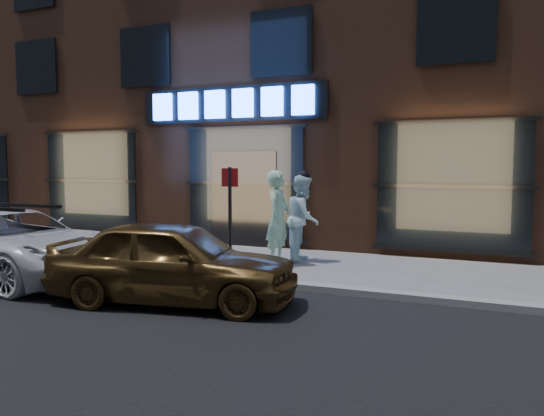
{
  "coord_description": "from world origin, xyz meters",
  "views": [
    {
      "loc": [
        6.04,
        -8.08,
        2.07
      ],
      "look_at": [
        1.79,
        1.6,
        1.2
      ],
      "focal_mm": 35.0,
      "sensor_mm": 36.0,
      "label": 1
    }
  ],
  "objects_px": {
    "gold_sedan": "(174,261)",
    "sign_post": "(230,213)",
    "man_bowtie": "(278,218)",
    "man_cap": "(303,218)",
    "white_suv": "(11,245)"
  },
  "relations": [
    {
      "from": "gold_sedan",
      "to": "sign_post",
      "type": "height_order",
      "value": "sign_post"
    },
    {
      "from": "man_bowtie",
      "to": "man_cap",
      "type": "relative_size",
      "value": 1.05
    },
    {
      "from": "man_cap",
      "to": "man_bowtie",
      "type": "bearing_deg",
      "value": 143.69
    },
    {
      "from": "white_suv",
      "to": "sign_post",
      "type": "relative_size",
      "value": 2.24
    },
    {
      "from": "man_bowtie",
      "to": "gold_sedan",
      "type": "xyz_separation_m",
      "value": [
        -0.21,
        -3.48,
        -0.34
      ]
    },
    {
      "from": "white_suv",
      "to": "sign_post",
      "type": "height_order",
      "value": "sign_post"
    },
    {
      "from": "man_cap",
      "to": "white_suv",
      "type": "xyz_separation_m",
      "value": [
        -4.17,
        -3.88,
        -0.29
      ]
    },
    {
      "from": "man_bowtie",
      "to": "white_suv",
      "type": "relative_size",
      "value": 0.43
    },
    {
      "from": "gold_sedan",
      "to": "man_bowtie",
      "type": "bearing_deg",
      "value": -13.91
    },
    {
      "from": "gold_sedan",
      "to": "sign_post",
      "type": "bearing_deg",
      "value": -12.78
    },
    {
      "from": "man_bowtie",
      "to": "gold_sedan",
      "type": "distance_m",
      "value": 3.51
    },
    {
      "from": "man_cap",
      "to": "sign_post",
      "type": "distance_m",
      "value": 2.53
    },
    {
      "from": "white_suv",
      "to": "man_bowtie",
      "type": "bearing_deg",
      "value": -44.67
    },
    {
      "from": "man_cap",
      "to": "gold_sedan",
      "type": "distance_m",
      "value": 4.17
    },
    {
      "from": "sign_post",
      "to": "gold_sedan",
      "type": "bearing_deg",
      "value": -89.54
    }
  ]
}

